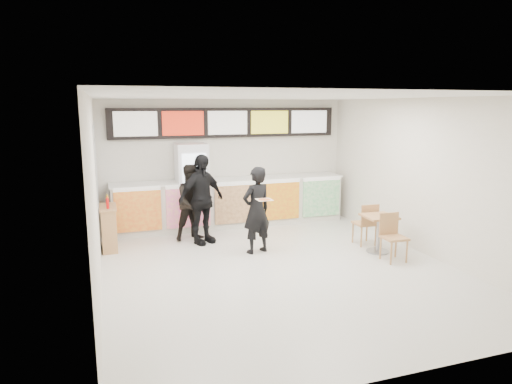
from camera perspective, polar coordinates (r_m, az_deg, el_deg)
name	(u,v)px	position (r m, az deg, el deg)	size (l,w,h in m)	color
floor	(278,268)	(8.25, 2.81, -9.47)	(7.00, 7.00, 0.00)	beige
ceiling	(280,96)	(7.75, 3.02, 11.84)	(7.00, 7.00, 0.00)	white
wall_back	(227,162)	(11.16, -3.69, 3.78)	(6.00, 6.00, 0.00)	silver
wall_left	(95,196)	(7.33, -19.47, -0.49)	(7.00, 7.00, 0.00)	silver
wall_right	(424,177)	(9.38, 20.25, 1.80)	(7.00, 7.00, 0.00)	silver
service_counter	(231,202)	(10.92, -3.08, -1.30)	(5.56, 0.77, 1.14)	silver
menu_board	(227,123)	(11.00, -3.63, 8.64)	(5.50, 0.14, 0.70)	black
drinks_fridge	(192,187)	(10.65, -7.98, 0.65)	(0.70, 0.67, 2.00)	white
mirror_panel	(96,161)	(9.72, -19.36, 3.64)	(0.01, 2.00, 1.50)	#B2B7BF
customer_main	(257,210)	(8.85, 0.07, -2.29)	(0.62, 0.41, 1.71)	black
customer_left	(193,202)	(9.83, -7.91, -1.30)	(0.79, 0.62, 1.63)	black
customer_mid	(201,199)	(9.51, -6.86, -0.92)	(1.10, 0.46, 1.88)	black
pizza_slice	(264,199)	(8.37, 1.05, -0.92)	(0.36, 0.36, 0.02)	beige
cafe_table	(379,227)	(9.27, 15.09, -4.22)	(0.62, 1.52, 0.88)	tan
condiment_ledge	(109,227)	(9.61, -17.89, -4.23)	(0.32, 0.79, 1.05)	tan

